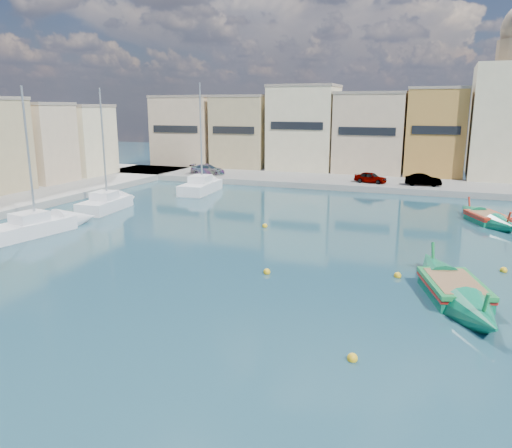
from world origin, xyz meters
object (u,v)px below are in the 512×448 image
at_px(yacht_midnorth, 115,202).
at_px(yacht_mid, 54,224).
at_px(yacht_north, 207,185).
at_px(luzzu_green, 487,219).
at_px(luzzu_blue_south, 454,291).

distance_m(yacht_midnorth, yacht_mid, 8.27).
xyz_separation_m(yacht_north, yacht_midnorth, (-3.30, -10.79, -0.03)).
distance_m(luzzu_green, yacht_midnorth, 29.22).
relative_size(luzzu_blue_south, yacht_north, 0.87).
distance_m(luzzu_green, yacht_north, 26.29).
height_order(luzzu_blue_south, yacht_north, yacht_north).
xyz_separation_m(luzzu_blue_south, yacht_north, (-23.21, 22.62, 0.16)).
bearing_deg(luzzu_blue_south, luzzu_green, 81.91).
bearing_deg(yacht_north, luzzu_blue_south, -44.26).
height_order(luzzu_blue_south, yacht_mid, yacht_mid).
bearing_deg(luzzu_green, yacht_mid, -155.31).
relative_size(luzzu_blue_south, yacht_mid, 0.95).
bearing_deg(yacht_north, luzzu_green, -13.56).
bearing_deg(yacht_north, yacht_mid, -97.12).
height_order(luzzu_green, luzzu_blue_south, luzzu_blue_south).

